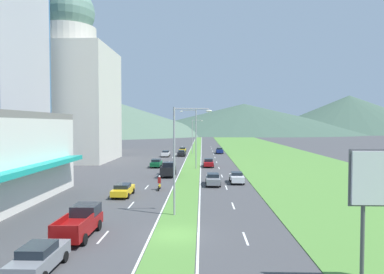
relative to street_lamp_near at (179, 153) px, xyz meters
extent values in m
plane|color=#424244|center=(0.07, -5.44, -5.57)|extent=(600.00, 600.00, 0.00)
cube|color=#518438|center=(0.07, 54.56, -5.54)|extent=(3.20, 240.00, 0.06)
cube|color=#518438|center=(20.67, 54.56, -5.54)|extent=(24.00, 240.00, 0.06)
cube|color=silver|center=(-5.03, -6.01, -5.56)|extent=(0.16, 2.80, 0.01)
cube|color=silver|center=(-5.03, 3.70, -5.56)|extent=(0.16, 2.80, 0.01)
cube|color=silver|center=(-5.03, 13.42, -5.56)|extent=(0.16, 2.80, 0.01)
cube|color=silver|center=(-5.03, 23.13, -5.56)|extent=(0.16, 2.80, 0.01)
cube|color=silver|center=(-5.03, 32.85, -5.56)|extent=(0.16, 2.80, 0.01)
cube|color=silver|center=(-5.03, 42.56, -5.56)|extent=(0.16, 2.80, 0.01)
cube|color=silver|center=(-5.03, 52.28, -5.56)|extent=(0.16, 2.80, 0.01)
cube|color=silver|center=(-5.03, 62.00, -5.56)|extent=(0.16, 2.80, 0.01)
cube|color=silver|center=(-5.03, 71.71, -5.56)|extent=(0.16, 2.80, 0.01)
cube|color=silver|center=(-5.03, 81.43, -5.56)|extent=(0.16, 2.80, 0.01)
cube|color=silver|center=(-5.03, 91.14, -5.56)|extent=(0.16, 2.80, 0.01)
cube|color=silver|center=(5.17, -6.01, -5.56)|extent=(0.16, 2.80, 0.01)
cube|color=silver|center=(5.17, 3.70, -5.56)|extent=(0.16, 2.80, 0.01)
cube|color=silver|center=(5.17, 13.42, -5.56)|extent=(0.16, 2.80, 0.01)
cube|color=silver|center=(5.17, 23.13, -5.56)|extent=(0.16, 2.80, 0.01)
cube|color=silver|center=(5.17, 32.85, -5.56)|extent=(0.16, 2.80, 0.01)
cube|color=silver|center=(5.17, 42.56, -5.56)|extent=(0.16, 2.80, 0.01)
cube|color=silver|center=(5.17, 52.28, -5.56)|extent=(0.16, 2.80, 0.01)
cube|color=silver|center=(5.17, 62.00, -5.56)|extent=(0.16, 2.80, 0.01)
cube|color=silver|center=(5.17, 71.71, -5.56)|extent=(0.16, 2.80, 0.01)
cube|color=silver|center=(5.17, 81.43, -5.56)|extent=(0.16, 2.80, 0.01)
cube|color=silver|center=(5.17, 91.14, -5.56)|extent=(0.16, 2.80, 0.01)
cube|color=silver|center=(-1.68, 54.56, -5.56)|extent=(0.16, 240.00, 0.01)
cube|color=silver|center=(1.82, 54.56, -5.56)|extent=(0.16, 240.00, 0.01)
cube|color=teal|center=(-14.42, -0.04, -1.67)|extent=(2.82, 25.18, 0.61)
cube|color=beige|center=(-27.18, 44.90, 6.74)|extent=(18.63, 18.63, 24.61)
cylinder|color=beige|center=(-27.18, 44.90, 21.29)|extent=(11.81, 11.81, 4.50)
sphere|color=slate|center=(-27.18, 44.90, 26.91)|extent=(11.25, 11.25, 11.25)
cube|color=#B7B2A8|center=(-30.18, 72.14, 7.86)|extent=(12.37, 12.37, 26.86)
cone|color=#516B56|center=(-94.36, 234.13, 11.58)|extent=(216.01, 216.01, 34.29)
cone|color=#3D5647|center=(39.81, 282.12, 7.55)|extent=(215.06, 215.06, 26.24)
cone|color=#3D5647|center=(135.97, 286.93, 11.39)|extent=(162.54, 162.54, 33.91)
cylinder|color=#99999E|center=(-0.38, -0.03, -0.76)|extent=(0.18, 0.18, 9.62)
cylinder|color=#99999E|center=(1.15, 0.10, 3.90)|extent=(3.07, 0.37, 0.10)
ellipsoid|color=silver|center=(2.68, 0.24, 3.70)|extent=(0.56, 0.28, 0.20)
cylinder|color=#99999E|center=(0.98, 31.27, -0.22)|extent=(0.18, 0.18, 10.69)
cylinder|color=#99999E|center=(-0.35, 31.20, 4.98)|extent=(2.66, 0.24, 0.10)
ellipsoid|color=silver|center=(-1.68, 31.13, 4.78)|extent=(0.56, 0.28, 0.20)
cylinder|color=#99999E|center=(-0.59, 62.58, -0.94)|extent=(0.18, 0.18, 9.27)
cylinder|color=#99999E|center=(0.72, 62.69, 3.55)|extent=(2.63, 0.34, 0.10)
ellipsoid|color=silver|center=(2.03, 62.81, 3.35)|extent=(0.56, 0.28, 0.20)
cylinder|color=#4C4C51|center=(9.99, -13.22, -3.47)|extent=(0.20, 0.20, 4.20)
cube|color=navy|center=(6.84, 63.90, -4.86)|extent=(1.79, 4.77, 0.77)
cube|color=black|center=(6.84, 64.09, -4.24)|extent=(1.54, 2.10, 0.48)
cylinder|color=black|center=(7.69, 62.42, -5.25)|extent=(0.22, 0.64, 0.64)
cylinder|color=black|center=(5.98, 62.42, -5.25)|extent=(0.22, 0.64, 0.64)
cylinder|color=black|center=(7.69, 65.38, -5.25)|extent=(0.22, 0.64, 0.64)
cylinder|color=black|center=(5.98, 65.38, -5.25)|extent=(0.22, 0.64, 0.64)
cube|color=maroon|center=(3.30, 34.59, -4.92)|extent=(1.81, 4.57, 0.66)
cube|color=black|center=(3.30, 34.78, -4.31)|extent=(1.56, 2.01, 0.55)
cylinder|color=black|center=(4.16, 33.18, -5.25)|extent=(0.22, 0.64, 0.64)
cylinder|color=black|center=(2.43, 33.18, -5.25)|extent=(0.22, 0.64, 0.64)
cylinder|color=black|center=(4.16, 36.01, -5.25)|extent=(0.22, 0.64, 0.64)
cylinder|color=black|center=(2.43, 36.01, -5.25)|extent=(0.22, 0.64, 0.64)
cube|color=silver|center=(6.84, 16.85, -4.87)|extent=(1.71, 4.06, 0.76)
cube|color=black|center=(6.84, 17.01, -4.28)|extent=(1.47, 1.79, 0.42)
cylinder|color=black|center=(7.66, 15.59, -5.25)|extent=(0.22, 0.64, 0.64)
cylinder|color=black|center=(6.02, 15.59, -5.25)|extent=(0.22, 0.64, 0.64)
cylinder|color=black|center=(7.66, 18.11, -5.25)|extent=(0.22, 0.64, 0.64)
cylinder|color=black|center=(6.02, 18.11, -5.25)|extent=(0.22, 0.64, 0.64)
cube|color=silver|center=(-6.92, 54.33, -4.87)|extent=(1.76, 4.66, 0.75)
cube|color=black|center=(-6.92, 54.14, -4.26)|extent=(1.51, 2.05, 0.46)
cylinder|color=black|center=(-7.76, 55.78, -5.25)|extent=(0.22, 0.64, 0.64)
cylinder|color=black|center=(-6.08, 55.78, -5.25)|extent=(0.22, 0.64, 0.64)
cylinder|color=black|center=(-7.76, 52.88, -5.25)|extent=(0.22, 0.64, 0.64)
cylinder|color=black|center=(-6.08, 52.88, -5.25)|extent=(0.22, 0.64, 0.64)
cube|color=slate|center=(3.53, 15.19, -4.87)|extent=(1.79, 4.64, 0.75)
cube|color=black|center=(3.53, 15.38, -4.27)|extent=(1.54, 2.04, 0.46)
cylinder|color=black|center=(4.39, 13.75, -5.25)|extent=(0.22, 0.64, 0.64)
cylinder|color=black|center=(2.67, 13.75, -5.25)|extent=(0.22, 0.64, 0.64)
cylinder|color=black|center=(4.39, 16.63, -5.25)|extent=(0.22, 0.64, 0.64)
cylinder|color=black|center=(2.67, 16.63, -5.25)|extent=(0.22, 0.64, 0.64)
cube|color=black|center=(-3.10, 55.78, -4.89)|extent=(1.80, 4.31, 0.73)
cube|color=black|center=(-3.10, 55.61, -4.29)|extent=(1.55, 1.90, 0.47)
cylinder|color=black|center=(-3.97, 57.12, -5.25)|extent=(0.22, 0.64, 0.64)
cylinder|color=black|center=(-2.24, 57.12, -5.25)|extent=(0.22, 0.64, 0.64)
cylinder|color=black|center=(-3.97, 54.45, -5.25)|extent=(0.22, 0.64, 0.64)
cylinder|color=black|center=(-2.24, 54.45, -5.25)|extent=(0.22, 0.64, 0.64)
cube|color=yellow|center=(-3.52, 67.47, -4.93)|extent=(1.82, 4.51, 0.63)
cube|color=black|center=(-3.52, 67.29, -4.37)|extent=(1.56, 1.98, 0.49)
cylinder|color=black|center=(-4.40, 68.86, -5.25)|extent=(0.22, 0.64, 0.64)
cylinder|color=black|center=(-2.65, 68.86, -5.25)|extent=(0.22, 0.64, 0.64)
cylinder|color=black|center=(-4.40, 66.07, -5.25)|extent=(0.22, 0.64, 0.64)
cylinder|color=black|center=(-2.65, 66.07, -5.25)|extent=(0.22, 0.64, 0.64)
cube|color=yellow|center=(-6.82, 7.97, -4.93)|extent=(1.80, 4.55, 0.64)
cube|color=black|center=(-6.82, 7.79, -4.39)|extent=(1.55, 2.00, 0.45)
cylinder|color=black|center=(-7.69, 9.38, -5.25)|extent=(0.22, 0.64, 0.64)
cylinder|color=black|center=(-5.96, 9.38, -5.25)|extent=(0.22, 0.64, 0.64)
cylinder|color=black|center=(-7.69, 6.56, -5.25)|extent=(0.22, 0.64, 0.64)
cylinder|color=black|center=(-5.96, 6.56, -5.25)|extent=(0.22, 0.64, 0.64)
cube|color=slate|center=(-6.84, -11.87, -4.86)|extent=(1.78, 4.42, 0.78)
cube|color=black|center=(-6.84, -12.04, -4.23)|extent=(1.53, 1.95, 0.47)
cylinder|color=black|center=(-7.70, -10.50, -5.25)|extent=(0.22, 0.64, 0.64)
cylinder|color=black|center=(-5.99, -10.50, -5.25)|extent=(0.22, 0.64, 0.64)
cube|color=#0C5128|center=(-6.54, 33.88, -4.90)|extent=(1.81, 4.70, 0.69)
cube|color=black|center=(-6.54, 33.69, -4.30)|extent=(1.56, 2.07, 0.52)
cylinder|color=black|center=(-7.41, 35.34, -5.25)|extent=(0.22, 0.64, 0.64)
cylinder|color=black|center=(-5.67, 35.34, -5.25)|extent=(0.22, 0.64, 0.64)
cylinder|color=black|center=(-7.41, 32.42, -5.25)|extent=(0.22, 0.64, 0.64)
cylinder|color=black|center=(-5.67, 32.42, -5.25)|extent=(0.22, 0.64, 0.64)
cube|color=maroon|center=(-6.77, -6.10, -4.77)|extent=(2.00, 5.40, 0.80)
cube|color=black|center=(-6.77, -4.50, -3.97)|extent=(1.84, 2.00, 0.80)
cube|color=maroon|center=(-7.71, -7.20, -4.15)|extent=(0.10, 3.20, 0.44)
cube|color=maroon|center=(-5.83, -7.20, -4.15)|extent=(0.10, 3.20, 0.44)
cube|color=maroon|center=(-6.77, -8.75, -4.15)|extent=(1.84, 0.10, 0.44)
cylinder|color=black|center=(-7.73, -4.48, -5.17)|extent=(0.26, 0.80, 0.80)
cylinder|color=black|center=(-5.81, -4.48, -5.17)|extent=(0.26, 0.80, 0.80)
cylinder|color=black|center=(-7.73, -7.72, -5.17)|extent=(0.26, 0.80, 0.80)
cylinder|color=black|center=(-5.81, -7.72, -5.17)|extent=(0.26, 0.80, 0.80)
cube|color=black|center=(-3.19, 22.80, -4.77)|extent=(2.00, 5.40, 0.80)
cube|color=black|center=(-3.19, 24.40, -3.97)|extent=(1.84, 2.00, 0.80)
cube|color=black|center=(-4.13, 21.70, -4.15)|extent=(0.10, 3.20, 0.44)
cube|color=black|center=(-2.25, 21.70, -4.15)|extent=(0.10, 3.20, 0.44)
cube|color=black|center=(-3.19, 20.15, -4.15)|extent=(1.84, 0.10, 0.44)
cylinder|color=black|center=(-4.15, 24.42, -5.17)|extent=(0.26, 0.80, 0.80)
cylinder|color=black|center=(-2.23, 24.42, -5.17)|extent=(0.26, 0.80, 0.80)
cylinder|color=black|center=(-4.15, 21.18, -5.17)|extent=(0.26, 0.80, 0.80)
cylinder|color=black|center=(-2.23, 21.18, -5.17)|extent=(0.26, 0.80, 0.80)
cylinder|color=black|center=(-3.18, 12.40, -5.27)|extent=(0.10, 0.60, 0.60)
cylinder|color=black|center=(-3.18, 11.00, -5.27)|extent=(0.12, 0.60, 0.60)
cube|color=yellow|center=(-3.18, 11.70, -5.09)|extent=(0.20, 1.12, 0.25)
ellipsoid|color=yellow|center=(-3.18, 11.90, -4.74)|extent=(0.24, 0.44, 0.24)
cube|color=maroon|center=(-3.18, 11.60, -4.37)|extent=(0.36, 0.28, 0.70)
sphere|color=silver|center=(-3.18, 11.65, -3.90)|extent=(0.26, 0.26, 0.26)
camera|label=1|loc=(2.09, -30.15, 2.58)|focal=32.12mm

